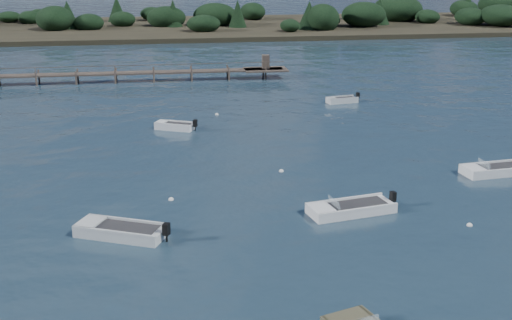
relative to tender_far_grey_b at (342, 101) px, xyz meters
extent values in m
plane|color=#162734|center=(-9.24, 26.06, -0.16)|extent=(400.00, 400.00, 0.00)
cube|color=#B4BABC|center=(-0.01, 0.00, -0.06)|extent=(3.15, 1.71, 0.70)
cube|color=#B4BABC|center=(-1.13, -0.20, 0.34)|extent=(0.90, 1.18, 0.14)
cube|color=#272729|center=(0.22, 0.04, 0.27)|extent=(2.17, 1.30, 0.12)
cube|color=#B4BABC|center=(0.09, -0.53, 0.34)|extent=(2.96, 0.65, 0.14)
cube|color=#B4BABC|center=(-0.11, 0.53, 0.34)|extent=(2.96, 0.65, 0.14)
cube|color=black|center=(1.67, 0.30, 0.46)|extent=(0.33, 0.38, 0.55)
cylinder|color=black|center=(1.67, 0.30, -0.01)|extent=(0.12, 0.12, 0.55)
cube|color=#B4BABC|center=(-19.84, -28.47, -0.05)|extent=(4.91, 3.50, 0.77)
cube|color=#B4BABC|center=(-21.43, -27.74, 0.40)|extent=(1.66, 1.89, 0.15)
cube|color=#272729|center=(-19.51, -28.62, 0.31)|extent=(3.42, 2.57, 0.13)
cube|color=#B4BABC|center=(-20.18, -29.20, 0.40)|extent=(4.23, 2.03, 0.15)
cube|color=#B4BABC|center=(-19.51, -27.73, 0.40)|extent=(4.23, 2.03, 0.15)
cube|color=black|center=(-17.53, -29.52, 0.53)|extent=(0.43, 0.47, 0.60)
cylinder|color=black|center=(-17.53, -29.52, 0.00)|extent=(0.15, 0.15, 0.60)
cube|color=silver|center=(4.25, -22.16, -0.06)|extent=(4.82, 2.24, 0.72)
cube|color=silver|center=(2.49, -22.35, 0.37)|extent=(1.28, 1.69, 0.14)
cube|color=#272729|center=(4.62, -22.12, 0.28)|extent=(3.30, 1.73, 0.12)
cube|color=silver|center=(4.34, -22.98, 0.37)|extent=(4.65, 0.61, 0.14)
cube|color=silver|center=(4.16, -21.35, 0.37)|extent=(4.65, 0.61, 0.14)
cube|color=silver|center=(3.23, -22.27, 0.61)|extent=(0.29, 1.28, 0.43)
cube|color=silver|center=(-16.47, -7.64, -0.06)|extent=(3.40, 2.50, 0.74)
cube|color=silver|center=(-17.55, -7.13, 0.38)|extent=(1.17, 1.36, 0.15)
cube|color=#272729|center=(-16.24, -7.75, 0.29)|extent=(2.38, 1.84, 0.13)
cube|color=silver|center=(-16.71, -8.16, 0.38)|extent=(2.92, 1.47, 0.15)
cube|color=silver|center=(-16.22, -7.13, 0.38)|extent=(2.92, 1.47, 0.15)
cube|color=black|center=(-14.83, -8.42, 0.50)|extent=(0.42, 0.45, 0.58)
cylinder|color=black|center=(-14.83, -8.42, 0.00)|extent=(0.14, 0.14, 0.58)
cube|color=brown|center=(-10.76, -38.85, 0.42)|extent=(2.03, 1.71, 0.16)
cube|color=silver|center=(-7.23, -27.23, -0.06)|extent=(5.12, 2.71, 0.71)
cube|color=silver|center=(-9.04, -27.58, 0.35)|extent=(1.46, 1.83, 0.14)
cube|color=#272729|center=(-6.85, -27.16, 0.27)|extent=(3.52, 2.06, 0.12)
cube|color=silver|center=(-7.07, -28.06, 0.35)|extent=(4.79, 1.04, 0.14)
cube|color=silver|center=(-7.39, -26.39, 0.35)|extent=(4.79, 1.04, 0.14)
cube|color=black|center=(-4.63, -26.73, 0.48)|extent=(0.34, 0.39, 0.56)
cylinder|color=black|center=(-4.63, -26.73, -0.01)|extent=(0.12, 0.12, 0.56)
cube|color=silver|center=(-8.28, -27.43, 0.60)|extent=(0.40, 1.32, 0.42)
sphere|color=silver|center=(-1.48, -29.93, -0.16)|extent=(0.32, 0.32, 0.32)
sphere|color=silver|center=(-17.18, -23.73, -0.16)|extent=(0.32, 0.32, 0.32)
sphere|color=silver|center=(-12.57, -3.12, -0.16)|extent=(0.32, 0.32, 0.32)
sphere|color=silver|center=(-9.76, -19.60, -0.16)|extent=(0.32, 0.32, 0.32)
cube|color=#4A3E36|center=(-5.24, 14.06, 0.84)|extent=(5.00, 3.20, 0.18)
cube|color=#4A3E36|center=(-5.24, 14.06, 1.74)|extent=(0.80, 0.80, 1.60)
cylinder|color=#4A3E36|center=(-35.24, 14.91, 0.24)|extent=(0.20, 0.20, 2.20)
cylinder|color=#4A3E36|center=(-30.97, 13.20, 0.24)|extent=(0.20, 0.20, 2.20)
cylinder|color=#4A3E36|center=(-30.97, 14.91, 0.24)|extent=(0.20, 0.20, 2.20)
cylinder|color=#4A3E36|center=(-26.70, 13.20, 0.24)|extent=(0.20, 0.20, 2.20)
cylinder|color=#4A3E36|center=(-26.70, 14.91, 0.24)|extent=(0.20, 0.20, 2.20)
cylinder|color=#4A3E36|center=(-22.44, 13.20, 0.24)|extent=(0.20, 0.20, 2.20)
cylinder|color=#4A3E36|center=(-22.44, 14.91, 0.24)|extent=(0.20, 0.20, 2.20)
cylinder|color=#4A3E36|center=(-18.17, 13.20, 0.24)|extent=(0.20, 0.20, 2.20)
cylinder|color=#4A3E36|center=(-18.17, 14.91, 0.24)|extent=(0.20, 0.20, 2.20)
cylinder|color=#4A3E36|center=(-13.90, 13.20, 0.24)|extent=(0.20, 0.20, 2.20)
cylinder|color=#4A3E36|center=(-13.90, 14.91, 0.24)|extent=(0.20, 0.20, 2.20)
cylinder|color=#4A3E36|center=(-9.64, 13.20, 0.24)|extent=(0.20, 0.20, 2.20)
cylinder|color=#4A3E36|center=(-9.64, 14.91, 0.24)|extent=(0.20, 0.20, 2.20)
cylinder|color=#4A3E36|center=(-5.37, 13.20, 0.24)|extent=(0.20, 0.20, 2.20)
cylinder|color=#4A3E36|center=(-5.37, 14.91, 0.24)|extent=(0.20, 0.20, 2.20)
cube|color=black|center=(15.76, 66.06, -0.16)|extent=(190.00, 40.00, 1.60)
ellipsoid|color=black|center=(15.76, 66.06, 2.64)|extent=(180.50, 36.00, 4.40)
camera|label=1|loc=(-17.50, -59.40, 13.67)|focal=45.00mm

